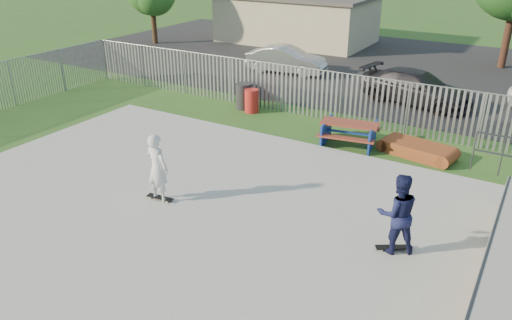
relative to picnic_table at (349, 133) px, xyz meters
The scene contains 15 objects.
ground 7.29m from the picnic_table, 107.42° to the right, with size 120.00×120.00×0.00m, color #2F5C1F.
concrete_slab 7.28m from the picnic_table, 107.42° to the right, with size 15.00×12.00×0.15m, color #A1A19C.
fence 2.69m from the picnic_table, 116.59° to the right, with size 26.04×16.02×2.00m.
picnic_table is the anchor object (origin of this frame).
funbox 2.39m from the picnic_table, ahead, with size 2.30×1.44×0.43m.
trash_bin_red 5.03m from the picnic_table, 164.70° to the left, with size 0.59×0.59×0.98m, color #B3211B.
trash_bin_grey 5.62m from the picnic_table, 163.91° to the left, with size 0.66×0.66×1.10m, color #242427.
parking_lot 12.26m from the picnic_table, 100.24° to the left, with size 40.00×18.00×0.02m, color black.
car_silver 10.32m from the picnic_table, 130.12° to the left, with size 1.50×4.29×1.42m, color silver.
car_dark 6.09m from the picnic_table, 82.76° to the left, with size 2.01×4.95×1.44m, color black.
building 19.05m from the picnic_table, 122.36° to the left, with size 10.40×6.40×3.20m.
skateboard_a 6.77m from the picnic_table, 60.01° to the right, with size 0.79×0.59×0.08m.
skateboard_b 7.38m from the picnic_table, 113.02° to the right, with size 0.82×0.28×0.08m.
skater_navy 6.80m from the picnic_table, 60.01° to the right, with size 0.94×0.73×1.94m, color #151942.
skater_white 7.41m from the picnic_table, 113.02° to the right, with size 0.71×0.46×1.94m, color silver.
Camera 1 is at (7.83, -8.92, 6.84)m, focal length 35.00 mm.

